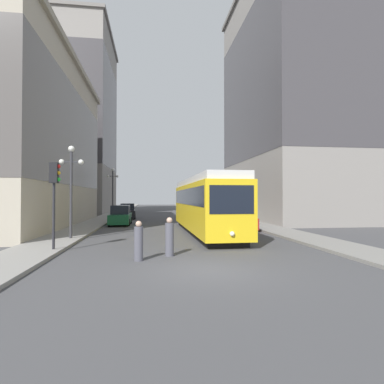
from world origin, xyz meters
TOP-DOWN VIEW (x-y plane):
  - ground_plane at (0.00, 0.00)m, footprint 200.00×200.00m
  - sidewalk_left at (-7.40, 40.00)m, footprint 2.60×120.00m
  - sidewalk_right at (7.40, 40.00)m, footprint 2.60×120.00m
  - streetcar at (1.75, 11.38)m, footprint 2.81×15.12m
  - transit_bus at (5.15, 27.91)m, footprint 3.05×12.69m
  - parked_car_left_near at (-4.80, 27.68)m, footprint 2.10×5.03m
  - parked_car_left_mid at (-4.80, 18.83)m, footprint 1.89×4.60m
  - parked_car_right_far at (4.80, 13.36)m, footprint 1.92×5.00m
  - pedestrian_crossing_near at (-2.52, 2.02)m, footprint 0.36×0.36m
  - pedestrian_crossing_far at (-1.22, 2.88)m, footprint 0.38×0.38m
  - traffic_light_near_left at (-6.48, 4.47)m, footprint 0.47×0.36m
  - lamp_post_left_near at (-6.70, 8.45)m, footprint 1.41×0.36m
  - lamp_post_left_far at (-6.70, 28.89)m, footprint 1.41×0.36m
  - building_left_corner at (-15.38, 42.75)m, footprint 13.96×18.32m
  - building_left_midblock at (-14.69, 17.99)m, footprint 12.59×23.71m
  - building_right_corner at (14.82, 23.77)m, footprint 12.85×20.89m

SIDE VIEW (x-z plane):
  - ground_plane at x=0.00m, z-range 0.00..0.00m
  - sidewalk_left at x=-7.40m, z-range 0.00..0.15m
  - sidewalk_right at x=7.40m, z-range 0.00..0.15m
  - pedestrian_crossing_near at x=-2.52m, z-range -0.06..1.55m
  - pedestrian_crossing_far at x=-1.22m, z-range -0.06..1.62m
  - parked_car_left_mid at x=-4.80m, z-range -0.07..1.75m
  - parked_car_left_near at x=-4.80m, z-range -0.07..1.75m
  - parked_car_right_far at x=4.80m, z-range -0.07..1.75m
  - transit_bus at x=5.15m, z-range 0.22..3.67m
  - streetcar at x=1.75m, z-range 0.16..4.05m
  - traffic_light_near_left at x=-6.48m, z-range 1.24..5.25m
  - lamp_post_left_near at x=-6.70m, z-range 1.01..6.46m
  - lamp_post_left_far at x=-6.70m, z-range 1.06..7.11m
  - building_left_midblock at x=-14.69m, z-range 0.18..15.01m
  - building_right_corner at x=14.82m, z-range 0.42..28.11m
  - building_left_corner at x=-15.38m, z-range 0.46..30.14m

